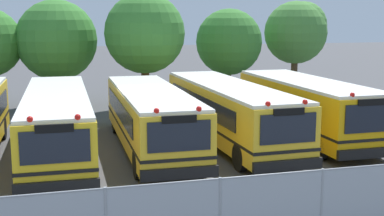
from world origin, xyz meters
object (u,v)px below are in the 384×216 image
Objects in this scene: school_bus_2 at (151,116)px; tree_5 at (298,30)px; school_bus_1 at (57,120)px; tree_3 at (146,33)px; tree_4 at (231,41)px; school_bus_4 at (306,106)px; school_bus_3 at (228,110)px; tree_2 at (55,40)px.

school_bus_2 is 1.66× the size of tree_5.
tree_3 is (5.18, 9.06, 3.05)m from school_bus_1.
tree_4 is 5.03m from tree_5.
tree_4 reaches higher than school_bus_4.
tree_4 is (5.94, 2.20, -0.60)m from tree_3.
school_bus_3 is 1.92× the size of tree_4.
school_bus_4 is 1.54× the size of tree_2.
tree_5 is (4.96, 0.53, 0.65)m from tree_4.
tree_2 is at bearing 157.25° from tree_3.
tree_3 is 1.14× the size of tree_4.
tree_2 is 5.48m from tree_3.
school_bus_1 is 3.67m from school_bus_2.
school_bus_3 is 1.68× the size of tree_3.
school_bus_2 is 1.58× the size of tree_3.
tree_3 is at bearing -22.75° from tree_2.
tree_4 reaches higher than school_bus_2.
school_bus_3 is 13.32m from tree_2.
school_bus_2 is 3.43m from school_bus_3.
tree_4 is (10.98, 0.08, -0.20)m from tree_2.
tree_2 is at bearing -177.80° from tree_5.
school_bus_1 is 1.99× the size of tree_4.
tree_5 is (16.09, 11.79, 3.09)m from school_bus_1.
tree_5 is at bearing -128.83° from school_bus_3.
tree_2 is (-10.54, 11.17, 2.57)m from school_bus_4.
school_bus_4 is 1.46× the size of tree_3.
school_bus_1 is at bearing -1.50° from school_bus_2.
tree_4 is (7.46, 11.42, 2.44)m from school_bus_2.
tree_5 is (9.00, 11.68, 3.06)m from school_bus_3.
tree_2 reaches higher than school_bus_3.
tree_3 is at bearing -79.19° from school_bus_3.
school_bus_2 is 1.81× the size of tree_4.
tree_5 reaches higher than school_bus_3.
tree_2 is 1.08× the size of tree_4.
school_bus_1 is at bearing -90.72° from tree_2.
tree_3 is 6.36m from tree_4.
school_bus_1 is at bearing -0.21° from school_bus_4.
tree_4 is at bearing -111.11° from school_bus_3.
tree_5 is at bearing 2.20° from tree_2.
school_bus_4 is at bearing -178.79° from school_bus_1.
school_bus_4 is (10.68, 0.01, 0.07)m from school_bus_1.
tree_3 is at bearing -58.98° from school_bus_4.
school_bus_1 is 1.82× the size of tree_5.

